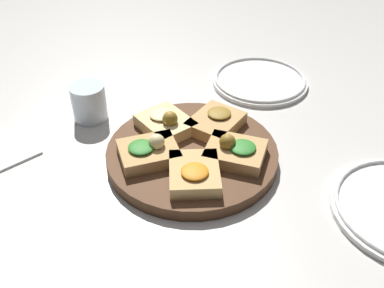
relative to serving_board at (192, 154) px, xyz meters
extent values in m
plane|color=beige|center=(0.00, 0.00, -0.01)|extent=(3.00, 3.00, 0.00)
cylinder|color=#51331E|center=(0.00, 0.00, 0.00)|extent=(0.32, 0.32, 0.02)
cube|color=tan|center=(0.07, 0.04, 0.02)|extent=(0.13, 0.13, 0.02)
ellipsoid|color=#2D7A28|center=(0.08, 0.05, 0.04)|extent=(0.06, 0.06, 0.01)
sphere|color=olive|center=(0.06, 0.04, 0.05)|extent=(0.03, 0.03, 0.03)
cube|color=tan|center=(-0.02, 0.08, 0.02)|extent=(0.11, 0.12, 0.02)
ellipsoid|color=olive|center=(-0.03, 0.09, 0.04)|extent=(0.06, 0.06, 0.01)
cube|color=#E5C689|center=(-0.08, 0.00, 0.02)|extent=(0.11, 0.09, 0.02)
ellipsoid|color=beige|center=(-0.10, 0.00, 0.04)|extent=(0.05, 0.05, 0.01)
sphere|color=olive|center=(-0.07, 0.00, 0.05)|extent=(0.03, 0.03, 0.03)
cube|color=tan|center=(-0.03, -0.08, 0.02)|extent=(0.12, 0.13, 0.02)
ellipsoid|color=#2D7A28|center=(-0.03, -0.09, 0.04)|extent=(0.06, 0.06, 0.01)
sphere|color=beige|center=(-0.02, -0.06, 0.05)|extent=(0.03, 0.03, 0.03)
cube|color=tan|center=(0.07, -0.05, 0.02)|extent=(0.13, 0.13, 0.02)
ellipsoid|color=orange|center=(0.08, -0.06, 0.04)|extent=(0.07, 0.07, 0.01)
cylinder|color=white|center=(-0.12, 0.31, -0.01)|extent=(0.23, 0.23, 0.01)
torus|color=white|center=(-0.12, 0.31, 0.00)|extent=(0.22, 0.22, 0.01)
cylinder|color=silver|center=(-0.24, -0.08, 0.03)|extent=(0.07, 0.07, 0.08)
cube|color=white|center=(-0.25, -0.27, -0.01)|extent=(0.12, 0.10, 0.01)
camera|label=1|loc=(0.51, -0.42, 0.53)|focal=42.00mm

